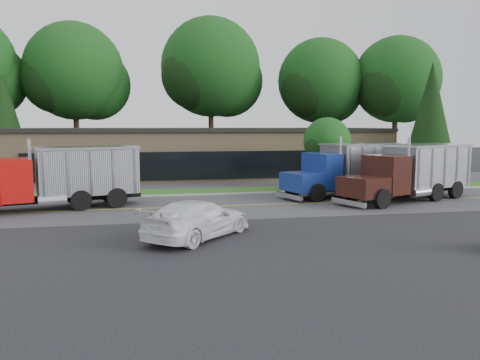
{
  "coord_description": "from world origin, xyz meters",
  "views": [
    {
      "loc": [
        -2.26,
        -16.83,
        4.55
      ],
      "look_at": [
        2.03,
        6.23,
        1.8
      ],
      "focal_mm": 35.0,
      "sensor_mm": 36.0,
      "label": 1
    }
  ],
  "objects_px": {
    "dump_truck_maroon": "(413,171)",
    "rally_car": "(198,219)",
    "dump_truck_red": "(64,176)",
    "dump_truck_blue": "(347,168)"
  },
  "relations": [
    {
      "from": "rally_car",
      "to": "dump_truck_blue",
      "type": "bearing_deg",
      "value": -94.19
    },
    {
      "from": "dump_truck_red",
      "to": "dump_truck_maroon",
      "type": "xyz_separation_m",
      "value": [
        20.37,
        -0.78,
        0.0
      ]
    },
    {
      "from": "dump_truck_maroon",
      "to": "dump_truck_red",
      "type": "bearing_deg",
      "value": -23.92
    },
    {
      "from": "dump_truck_maroon",
      "to": "rally_car",
      "type": "xyz_separation_m",
      "value": [
        -13.82,
        -7.28,
        -1.04
      ]
    },
    {
      "from": "dump_truck_red",
      "to": "dump_truck_blue",
      "type": "distance_m",
      "value": 17.23
    },
    {
      "from": "dump_truck_maroon",
      "to": "rally_car",
      "type": "distance_m",
      "value": 15.65
    },
    {
      "from": "dump_truck_blue",
      "to": "rally_car",
      "type": "relative_size",
      "value": 1.59
    },
    {
      "from": "dump_truck_red",
      "to": "rally_car",
      "type": "height_order",
      "value": "dump_truck_red"
    },
    {
      "from": "dump_truck_blue",
      "to": "dump_truck_red",
      "type": "bearing_deg",
      "value": -14.77
    },
    {
      "from": "dump_truck_blue",
      "to": "rally_car",
      "type": "xyz_separation_m",
      "value": [
        -10.59,
        -9.77,
        -1.03
      ]
    }
  ]
}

